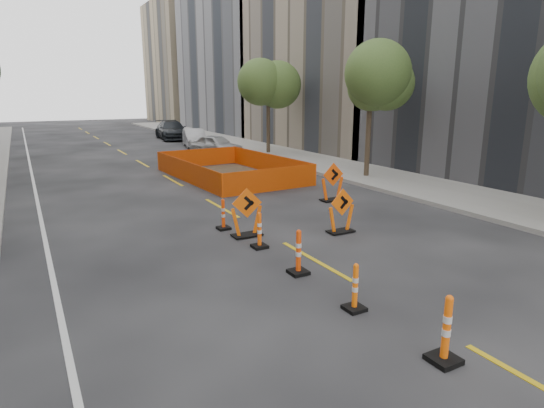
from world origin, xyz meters
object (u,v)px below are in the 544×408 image
channelizer_3 (355,287)px  chevron_sign_left (247,212)px  channelizer_5 (259,230)px  channelizer_2 (447,329)px  chevron_sign_center (341,211)px  parked_car_far (172,130)px  parked_car_near (216,145)px  parked_car_mid (194,138)px  chevron_sign_right (332,182)px  channelizer_4 (299,252)px  channelizer_6 (223,214)px

channelizer_3 → chevron_sign_left: chevron_sign_left is taller
channelizer_5 → chevron_sign_left: (0.13, 1.06, 0.22)m
channelizer_2 → channelizer_5: bearing=90.5°
chevron_sign_center → parked_car_far: size_ratio=0.24×
channelizer_2 → parked_car_near: parked_car_near is taller
parked_car_near → parked_car_mid: 5.16m
channelizer_5 → chevron_sign_right: (4.93, 3.49, 0.25)m
channelizer_2 → chevron_sign_left: bearing=89.4°
channelizer_2 → chevron_sign_right: bearing=63.1°
chevron_sign_right → chevron_sign_left: bearing=-151.0°
channelizer_2 → parked_car_mid: parked_car_mid is taller
channelizer_5 → parked_car_far: parked_car_far is taller
chevron_sign_left → parked_car_near: (5.86, 16.86, -0.05)m
channelizer_2 → channelizer_5: 6.11m
parked_car_near → chevron_sign_right: bearing=-116.8°
parked_car_far → chevron_sign_center: bearing=-92.1°
channelizer_4 → parked_car_far: size_ratio=0.19×
channelizer_5 → parked_car_near: size_ratio=0.25×
parked_car_mid → parked_car_near: bearing=-81.2°
channelizer_4 → channelizer_6: 4.08m
chevron_sign_right → channelizer_4: bearing=-129.8°
parked_car_near → parked_car_far: size_ratio=0.71×
channelizer_3 → chevron_sign_right: chevron_sign_right is taller
chevron_sign_center → parked_car_near: 18.17m
channelizer_3 → parked_car_mid: (6.36, 27.16, 0.21)m
chevron_sign_center → parked_car_near: same height
channelizer_5 → parked_car_far: 30.23m
chevron_sign_left → chevron_sign_right: (4.80, 2.43, 0.02)m
channelizer_3 → parked_car_far: size_ratio=0.17×
channelizer_5 → chevron_sign_right: chevron_sign_right is taller
channelizer_2 → channelizer_5: size_ratio=1.14×
chevron_sign_center → chevron_sign_right: bearing=56.6°
channelizer_4 → parked_car_near: 20.86m
chevron_sign_left → parked_car_near: chevron_sign_left is taller
channelizer_2 → channelizer_4: bearing=91.4°
channelizer_6 → chevron_sign_left: chevron_sign_left is taller
parked_car_mid → channelizer_4: bearing=-92.0°
parked_car_mid → parked_car_far: parked_car_far is taller
channelizer_3 → chevron_sign_center: chevron_sign_center is taller
channelizer_3 → parked_car_near: (6.05, 22.00, 0.19)m
channelizer_4 → parked_car_far: parked_car_far is taller
chevron_sign_right → channelizer_2: bearing=-114.7°
channelizer_2 → chevron_sign_left: (0.08, 7.18, 0.16)m
channelizer_5 → chevron_sign_left: 1.10m
channelizer_4 → chevron_sign_left: 3.11m
channelizer_5 → chevron_sign_center: (2.74, 0.05, 0.18)m
channelizer_4 → channelizer_5: (0.05, 2.04, -0.04)m
channelizer_5 → parked_car_far: (6.48, 29.52, 0.31)m
channelizer_5 → channelizer_6: channelizer_5 is taller
channelizer_4 → chevron_sign_right: bearing=48.0°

